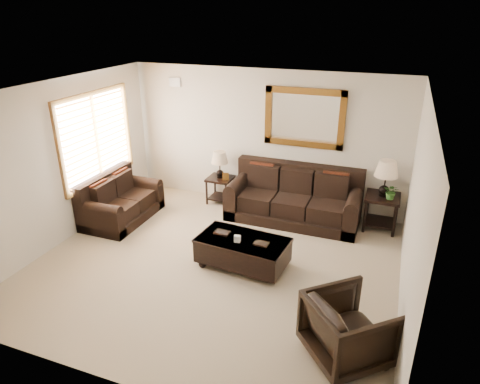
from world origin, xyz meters
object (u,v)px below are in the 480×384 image
at_px(end_table_right, 385,185).
at_px(sofa, 294,201).
at_px(loveseat, 119,203).
at_px(armchair, 349,326).
at_px(end_table_left, 220,170).
at_px(coffee_table, 243,249).

bearing_deg(end_table_right, sofa, -174.76).
xyz_separation_m(sofa, loveseat, (-3.09, -1.18, -0.04)).
distance_m(sofa, loveseat, 3.31).
bearing_deg(armchair, sofa, -17.62).
distance_m(end_table_left, coffee_table, 2.48).
bearing_deg(sofa, end_table_left, 173.20).
distance_m(end_table_right, coffee_table, 2.85).
distance_m(sofa, coffee_table, 1.93).
height_order(sofa, end_table_right, end_table_right).
relative_size(loveseat, end_table_right, 1.19).
bearing_deg(end_table_left, end_table_right, -0.86).
bearing_deg(coffee_table, loveseat, 170.74).
height_order(end_table_right, armchair, end_table_right).
distance_m(loveseat, coffee_table, 2.84).
relative_size(end_table_left, end_table_right, 0.84).
relative_size(end_table_left, coffee_table, 0.76).
xyz_separation_m(end_table_left, coffee_table, (1.26, -2.09, -0.42)).
distance_m(loveseat, end_table_left, 2.07).
bearing_deg(armchair, loveseat, 24.01).
bearing_deg(loveseat, end_table_left, -47.29).
distance_m(coffee_table, armchair, 2.24).
xyz_separation_m(end_table_right, coffee_table, (-1.91, -2.04, -0.56)).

